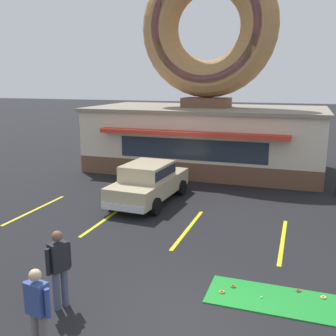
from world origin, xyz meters
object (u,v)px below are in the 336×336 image
(golf_ball, at_px, (261,297))
(car_champagne, at_px, (149,181))
(pedestrian_hooded_kid, at_px, (38,308))
(pedestrian_leather_jacket_man, at_px, (59,265))

(golf_ball, xyz_separation_m, car_champagne, (-5.03, 5.85, 0.82))
(golf_ball, height_order, car_champagne, car_champagne)
(pedestrian_hooded_kid, xyz_separation_m, pedestrian_leather_jacket_man, (-0.50, 1.38, 0.07))
(golf_ball, bearing_deg, car_champagne, 130.67)
(pedestrian_hooded_kid, relative_size, pedestrian_leather_jacket_man, 0.94)
(golf_ball, height_order, pedestrian_hooded_kid, pedestrian_hooded_kid)
(pedestrian_hooded_kid, bearing_deg, car_champagne, 99.40)
(car_champagne, bearing_deg, golf_ball, -49.33)
(pedestrian_hooded_kid, bearing_deg, pedestrian_leather_jacket_man, 109.79)
(pedestrian_hooded_kid, height_order, pedestrian_leather_jacket_man, pedestrian_leather_jacket_man)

